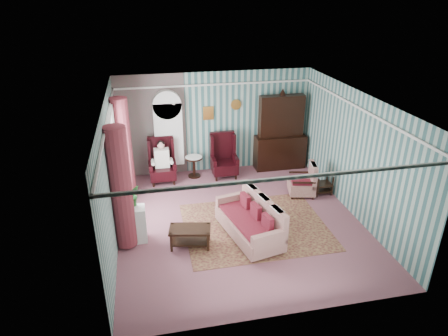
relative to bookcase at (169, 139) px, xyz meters
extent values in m
plane|color=#824C56|center=(1.35, -2.84, -1.12)|extent=(6.00, 6.00, 0.00)
cube|color=#356160|center=(1.35, 0.16, 0.33)|extent=(5.50, 0.02, 2.90)
cube|color=#356160|center=(1.35, -5.84, 0.33)|extent=(5.50, 0.02, 2.90)
cube|color=#356160|center=(-1.40, -2.84, 0.33)|extent=(0.02, 6.00, 2.90)
cube|color=#356160|center=(4.10, -2.84, 0.33)|extent=(0.02, 6.00, 2.90)
cube|color=silver|center=(1.35, -2.84, 1.78)|extent=(5.50, 6.00, 0.02)
cube|color=#874458|center=(-0.45, 0.15, 0.33)|extent=(1.90, 0.01, 2.90)
cube|color=silver|center=(1.35, -2.84, 1.43)|extent=(5.50, 6.00, 0.05)
cube|color=white|center=(-1.37, -2.24, 0.43)|extent=(0.04, 1.50, 1.90)
cylinder|color=maroon|center=(-1.20, -3.29, 0.23)|extent=(0.44, 0.44, 2.60)
cylinder|color=maroon|center=(-1.20, -1.19, 0.23)|extent=(0.44, 0.44, 2.60)
cube|color=#CF8837|center=(1.15, 0.13, 0.63)|extent=(0.30, 0.03, 0.38)
cube|color=silver|center=(0.00, 0.00, 0.00)|extent=(0.80, 0.28, 2.24)
cube|color=black|center=(3.25, -0.12, 0.06)|extent=(1.50, 0.56, 2.36)
cube|color=black|center=(-0.25, -0.39, -0.50)|extent=(0.76, 0.80, 1.25)
cube|color=black|center=(1.50, -0.39, -0.50)|extent=(0.76, 0.80, 1.25)
cylinder|color=black|center=(0.65, -0.24, -0.82)|extent=(0.50, 0.50, 0.60)
cube|color=black|center=(3.82, -1.94, -0.85)|extent=(0.45, 0.38, 0.54)
cube|color=silver|center=(-1.05, -3.14, -0.72)|extent=(0.55, 0.35, 0.80)
cube|color=#431619|center=(1.65, -3.14, -1.11)|extent=(3.20, 2.60, 0.01)
cube|color=#C2B896|center=(1.40, -3.51, -0.56)|extent=(1.42, 2.05, 1.11)
cube|color=#B5A78C|center=(3.25, -1.89, -0.64)|extent=(0.92, 0.87, 0.96)
cube|color=black|center=(0.11, -3.58, -0.90)|extent=(0.93, 0.62, 0.44)
imported|color=#184E1A|center=(-1.12, -3.19, -0.12)|extent=(0.39, 0.35, 0.40)
imported|color=#1D4816|center=(-0.98, -3.02, -0.09)|extent=(0.31, 0.28, 0.47)
imported|color=#184D18|center=(-1.16, -3.08, -0.13)|extent=(0.27, 0.27, 0.37)
camera|label=1|loc=(-0.62, -10.57, 3.91)|focal=32.00mm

